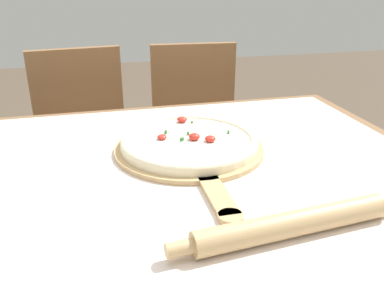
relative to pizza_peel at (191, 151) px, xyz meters
The scene contains 7 objects.
dining_table 0.15m from the pizza_peel, 125.07° to the right, with size 1.32×1.02×0.76m.
towel_cloth 0.10m from the pizza_peel, 125.07° to the right, with size 1.24×0.94×0.00m.
pizza_peel is the anchor object (origin of this frame).
pizza 0.03m from the pizza_peel, 89.74° to the left, with size 0.35×0.35×0.04m.
rolling_pin 0.40m from the pizza_peel, 76.70° to the right, with size 0.46×0.08×0.05m.
chair_left 0.83m from the pizza_peel, 111.16° to the left, with size 0.44×0.44×0.90m.
chair_right 0.81m from the pizza_peel, 74.36° to the left, with size 0.43×0.43×0.90m.
Camera 1 is at (-0.16, -0.84, 1.19)m, focal length 38.00 mm.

